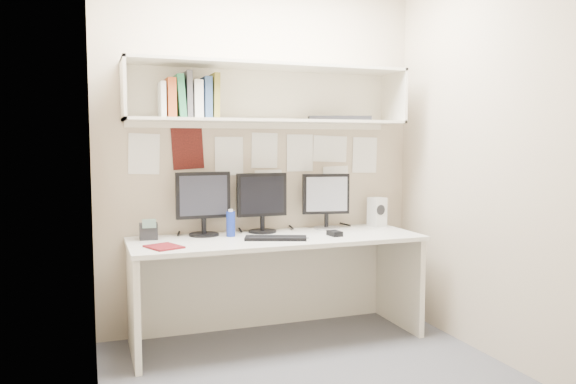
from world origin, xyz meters
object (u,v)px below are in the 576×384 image
object	(u,v)px
monitor_center	(262,200)
desk_phone	(149,231)
desk	(277,288)
monitor_left	(203,201)
keyboard	(276,238)
maroon_notebook	(164,247)
speaker	(377,212)
monitor_right	(326,198)

from	to	relation	value
monitor_center	desk_phone	world-z (taller)	monitor_center
desk	monitor_left	distance (m)	0.80
keyboard	desk	bearing A→B (deg)	88.12
monitor_center	maroon_notebook	distance (m)	0.87
desk	desk_phone	xyz separation A→B (m)	(-0.85, 0.18, 0.42)
desk	monitor_center	world-z (taller)	monitor_center
keyboard	desk_phone	bearing A→B (deg)	-179.93
monitor_center	speaker	world-z (taller)	monitor_center
desk	keyboard	bearing A→B (deg)	-112.24
desk	monitor_right	size ratio (longest dim) A/B	4.83
monitor_right	speaker	bearing A→B (deg)	8.34
desk	monitor_left	bearing A→B (deg)	154.84
keyboard	maroon_notebook	size ratio (longest dim) A/B	1.89
keyboard	desk_phone	size ratio (longest dim) A/B	2.86
monitor_right	desk_phone	bearing A→B (deg)	-167.31
keyboard	maroon_notebook	distance (m)	0.75
monitor_center	maroon_notebook	bearing A→B (deg)	-153.34
monitor_left	speaker	size ratio (longest dim) A/B	1.99
keyboard	speaker	world-z (taller)	speaker
keyboard	desk_phone	world-z (taller)	desk_phone
monitor_left	monitor_center	size ratio (longest dim) A/B	1.03
desk	monitor_left	xyz separation A→B (m)	(-0.47, 0.22, 0.61)
speaker	desk	bearing A→B (deg)	-179.22
keyboard	speaker	bearing A→B (deg)	38.83
desk_phone	monitor_right	bearing A→B (deg)	5.40
speaker	desk_phone	size ratio (longest dim) A/B	1.56
monitor_right	speaker	xyz separation A→B (m)	(0.42, -0.02, -0.12)
monitor_left	keyboard	size ratio (longest dim) A/B	1.08
maroon_notebook	keyboard	bearing A→B (deg)	-18.46
monitor_left	monitor_right	distance (m)	0.93
monitor_right	desk_phone	world-z (taller)	monitor_right
keyboard	maroon_notebook	xyz separation A→B (m)	(-0.74, -0.05, -0.00)
desk	keyboard	distance (m)	0.39
desk	monitor_left	size ratio (longest dim) A/B	4.50
speaker	maroon_notebook	bearing A→B (deg)	-179.82
monitor_right	maroon_notebook	world-z (taller)	monitor_right
monitor_left	maroon_notebook	world-z (taller)	monitor_left
monitor_center	speaker	xyz separation A→B (m)	(0.93, -0.02, -0.12)
desk	speaker	bearing A→B (deg)	12.63
monitor_right	keyboard	bearing A→B (deg)	-135.82
monitor_right	desk_phone	size ratio (longest dim) A/B	2.88
desk_phone	maroon_notebook	bearing A→B (deg)	-76.70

